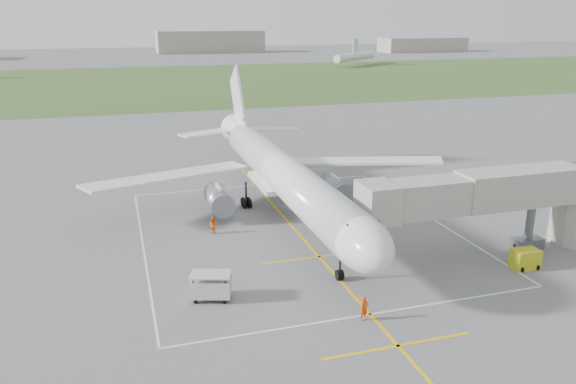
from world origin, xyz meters
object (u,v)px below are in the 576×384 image
object	(u,v)px
baggage_cart	(211,286)
ramp_worker_wing	(213,225)
jet_bridge	(511,198)
gpu_unit	(525,259)
ramp_worker_nose	(364,308)
airliner	(282,174)

from	to	relation	value
baggage_cart	ramp_worker_wing	world-z (taller)	baggage_cart
jet_bridge	gpu_unit	size ratio (longest dim) A/B	10.98
ramp_worker_nose	ramp_worker_wing	world-z (taller)	ramp_worker_nose
ramp_worker_wing	baggage_cart	bearing A→B (deg)	127.64
airliner	baggage_cart	world-z (taller)	airliner
baggage_cart	ramp_worker_nose	xyz separation A→B (m)	(9.17, -5.89, -0.15)
airliner	ramp_worker_nose	distance (m)	21.61
jet_bridge	gpu_unit	bearing A→B (deg)	-102.36
ramp_worker_nose	jet_bridge	bearing A→B (deg)	2.53
jet_bridge	baggage_cart	bearing A→B (deg)	-177.40
baggage_cart	jet_bridge	bearing A→B (deg)	20.44
airliner	ramp_worker_wing	bearing A→B (deg)	-160.37
airliner	baggage_cart	size ratio (longest dim) A/B	14.56
gpu_unit	baggage_cart	size ratio (longest dim) A/B	0.66
jet_bridge	baggage_cart	size ratio (longest dim) A/B	7.29
gpu_unit	baggage_cart	xyz separation A→B (m)	(-24.88, 2.24, 0.23)
gpu_unit	ramp_worker_wing	size ratio (longest dim) A/B	1.33
gpu_unit	ramp_worker_nose	distance (m)	16.13
ramp_worker_nose	airliner	bearing A→B (deg)	67.35
airliner	jet_bridge	size ratio (longest dim) A/B	2.00
gpu_unit	airliner	bearing A→B (deg)	131.45
baggage_cart	ramp_worker_wing	distance (m)	12.94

